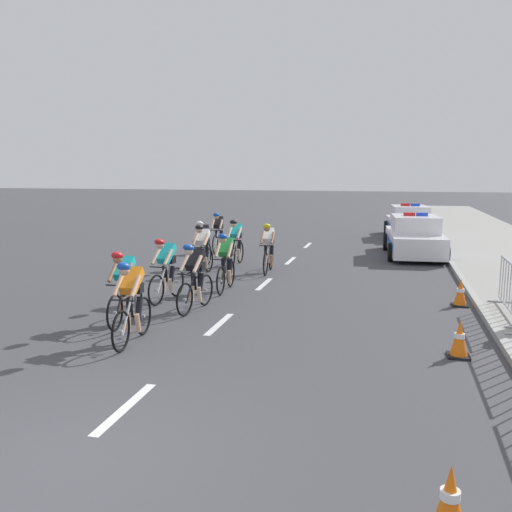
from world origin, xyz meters
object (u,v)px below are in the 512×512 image
(traffic_cone_mid, at_px, (460,293))
(cyclist_sixth, at_px, (203,249))
(cyclist_fourth, at_px, (166,268))
(crowd_barrier_rear, at_px, (510,290))
(cyclist_fifth, at_px, (226,261))
(police_car_second, at_px, (409,223))
(cyclist_eighth, at_px, (236,242))
(cyclist_tenth, at_px, (218,232))
(cyclist_lead, at_px, (131,300))
(cyclist_ninth, at_px, (203,243))
(cyclist_third, at_px, (195,276))
(traffic_cone_near, at_px, (450,501))
(traffic_cone_far, at_px, (459,339))
(police_car_nearest, at_px, (414,238))
(cyclist_seventh, at_px, (268,247))
(cyclist_second, at_px, (124,286))

(traffic_cone_mid, bearing_deg, cyclist_sixth, 163.39)
(cyclist_fourth, distance_m, crowd_barrier_rear, 7.57)
(cyclist_fifth, height_order, police_car_second, police_car_second)
(cyclist_eighth, relative_size, cyclist_tenth, 1.00)
(cyclist_fifth, relative_size, traffic_cone_mid, 2.69)
(cyclist_lead, bearing_deg, cyclist_ninth, 100.11)
(cyclist_third, relative_size, cyclist_eighth, 1.00)
(cyclist_sixth, height_order, traffic_cone_near, cyclist_sixth)
(traffic_cone_near, bearing_deg, cyclist_lead, 140.90)
(cyclist_fifth, distance_m, traffic_cone_far, 6.50)
(traffic_cone_near, bearing_deg, police_car_nearest, 88.81)
(cyclist_ninth, distance_m, traffic_cone_far, 9.78)
(cyclist_fourth, bearing_deg, cyclist_third, -35.23)
(cyclist_seventh, xyz_separation_m, cyclist_tenth, (-2.76, 3.60, 0.00))
(cyclist_fifth, bearing_deg, traffic_cone_mid, -1.90)
(cyclist_lead, distance_m, traffic_cone_far, 5.66)
(traffic_cone_near, bearing_deg, cyclist_ninth, 118.69)
(cyclist_seventh, distance_m, traffic_cone_near, 11.99)
(cyclist_second, distance_m, cyclist_tenth, 9.79)
(cyclist_fifth, xyz_separation_m, traffic_cone_near, (4.61, -8.51, -0.48))
(cyclist_fourth, relative_size, cyclist_fifth, 1.00)
(cyclist_second, relative_size, cyclist_fourth, 1.00)
(cyclist_second, relative_size, crowd_barrier_rear, 0.74)
(cyclist_ninth, relative_size, traffic_cone_mid, 2.69)
(police_car_nearest, height_order, police_car_second, same)
(cyclist_lead, xyz_separation_m, crowd_barrier_rear, (6.88, 3.27, -0.14))
(cyclist_ninth, bearing_deg, cyclist_third, -72.19)
(cyclist_eighth, height_order, traffic_cone_mid, cyclist_eighth)
(cyclist_seventh, bearing_deg, crowd_barrier_rear, -33.18)
(cyclist_ninth, distance_m, police_car_second, 11.86)
(cyclist_fifth, relative_size, traffic_cone_near, 2.69)
(cyclist_lead, xyz_separation_m, cyclist_tenth, (-1.89, 10.80, 0.00))
(cyclist_lead, distance_m, traffic_cone_near, 6.44)
(cyclist_seventh, height_order, cyclist_tenth, same)
(cyclist_third, relative_size, traffic_cone_far, 2.68)
(cyclist_eighth, distance_m, cyclist_tenth, 3.01)
(cyclist_sixth, distance_m, crowd_barrier_rear, 8.39)
(cyclist_fourth, relative_size, cyclist_tenth, 1.00)
(cyclist_sixth, bearing_deg, traffic_cone_near, -60.39)
(cyclist_seventh, relative_size, traffic_cone_mid, 2.69)
(police_car_second, distance_m, traffic_cone_near, 21.38)
(cyclist_third, height_order, traffic_cone_far, cyclist_third)
(cyclist_second, height_order, cyclist_eighth, same)
(cyclist_ninth, bearing_deg, cyclist_second, -84.37)
(cyclist_second, xyz_separation_m, cyclist_fifth, (1.08, 3.38, 0.00))
(cyclist_second, height_order, cyclist_third, same)
(cyclist_lead, distance_m, cyclist_ninth, 7.62)
(crowd_barrier_rear, height_order, traffic_cone_near, crowd_barrier_rear)
(cyclist_ninth, bearing_deg, traffic_cone_mid, -23.64)
(cyclist_third, distance_m, cyclist_ninth, 5.36)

